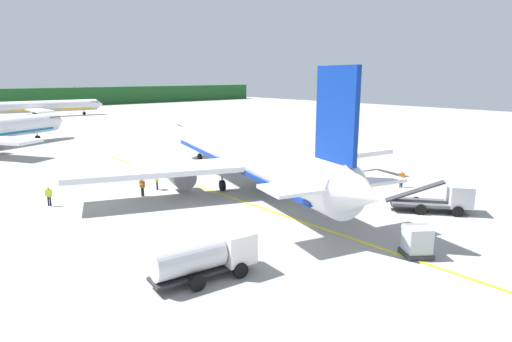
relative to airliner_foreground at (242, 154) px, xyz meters
name	(u,v)px	position (x,y,z in m)	size (l,w,h in m)	color
ground	(146,148)	(4.19, 29.59, -3.49)	(240.00, 320.00, 0.20)	#999993
airliner_foreground	(242,154)	(0.00, 0.00, 0.00)	(34.21, 40.98, 11.90)	white
airliner_far_taxiway	(39,107)	(6.09, 96.33, -0.58)	(34.60, 28.63, 9.87)	white
airliner_distant	(77,97)	(39.45, 164.03, -1.53)	(18.87, 22.63, 6.54)	white
service_truck_fuel	(205,255)	(-14.82, -14.85, -1.99)	(6.20, 2.88, 2.40)	white
service_truck_catering	(444,199)	(7.18, -17.92, -2.22)	(5.67, 6.31, 2.69)	silver
cargo_container_near	(417,241)	(-2.93, -21.06, -2.42)	(2.37, 2.37, 2.05)	#333338
crew_marshaller	(49,195)	(-17.31, 5.70, -2.37)	(0.51, 0.46, 1.73)	#191E33
crew_loader_left	(402,178)	(11.98, -11.10, -2.38)	(0.52, 0.46, 1.71)	#191E33
crew_loader_right	(142,186)	(-9.68, 3.17, -2.36)	(0.40, 0.58, 1.74)	#191E33
crew_supervisor	(157,180)	(-7.43, 4.50, -2.42)	(0.47, 0.50, 1.65)	#191E33
apron_guide_line	(243,202)	(-3.61, -4.45, -3.39)	(0.30, 60.00, 0.01)	yellow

